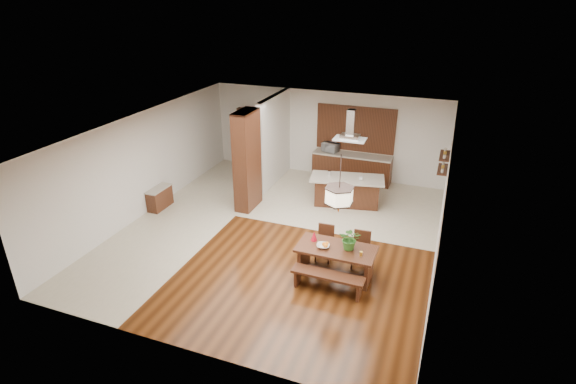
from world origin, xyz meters
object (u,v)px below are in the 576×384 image
at_px(island_cup, 361,179).
at_px(kitchen_island, 347,191).
at_px(hallway_console, 160,198).
at_px(dining_chair_left, 324,244).
at_px(dining_chair_right, 360,251).
at_px(dining_bench, 327,283).
at_px(foliage_plant, 350,239).
at_px(microwave, 330,147).
at_px(pendant_lantern, 340,184).
at_px(range_hood, 351,125).
at_px(fruit_bowl, 323,246).
at_px(dining_table, 336,255).

bearing_deg(island_cup, kitchen_island, 169.12).
height_order(hallway_console, dining_chair_left, dining_chair_left).
distance_m(dining_chair_left, dining_chair_right, 0.87).
xyz_separation_m(hallway_console, dining_chair_left, (5.32, -0.99, 0.12)).
relative_size(dining_chair_left, dining_chair_right, 0.99).
height_order(dining_bench, kitchen_island, kitchen_island).
height_order(foliage_plant, island_cup, foliage_plant).
height_order(hallway_console, dining_bench, hallway_console).
xyz_separation_m(foliage_plant, microwave, (-1.99, 5.50, 0.11)).
relative_size(dining_chair_right, pendant_lantern, 0.67).
bearing_deg(range_hood, kitchen_island, -90.00).
bearing_deg(range_hood, dining_chair_left, -85.97).
height_order(kitchen_island, microwave, microwave).
distance_m(pendant_lantern, foliage_plant, 1.29).
bearing_deg(pendant_lantern, hallway_console, 165.11).
xyz_separation_m(dining_chair_left, foliage_plant, (0.71, -0.48, 0.55)).
distance_m(pendant_lantern, fruit_bowl, 1.52).
relative_size(kitchen_island, range_hood, 2.53).
bearing_deg(foliage_plant, pendant_lantern, -169.07).
bearing_deg(dining_table, pendant_lantern, 0.00).
height_order(hallway_console, fruit_bowl, fruit_bowl).
bearing_deg(fruit_bowl, pendant_lantern, 16.34).
relative_size(dining_chair_left, range_hood, 0.97).
bearing_deg(pendant_lantern, foliage_plant, 10.93).
distance_m(dining_chair_right, fruit_bowl, 1.00).
bearing_deg(microwave, island_cup, -38.54).
bearing_deg(pendant_lantern, kitchen_island, 100.01).
xyz_separation_m(hallway_console, range_hood, (5.10, 2.16, 2.15)).
bearing_deg(microwave, foliage_plant, -55.70).
bearing_deg(pendant_lantern, fruit_bowl, -163.66).
distance_m(range_hood, microwave, 2.54).
height_order(range_hood, island_cup, range_hood).
relative_size(kitchen_island, microwave, 4.30).
relative_size(hallway_console, foliage_plant, 1.70).
xyz_separation_m(hallway_console, microwave, (4.04, 4.02, 0.78)).
height_order(dining_chair_left, foliage_plant, foliage_plant).
distance_m(dining_bench, kitchen_island, 4.37).
height_order(dining_bench, dining_chair_right, dining_chair_right).
bearing_deg(dining_chair_left, dining_chair_right, -2.77).
height_order(hallway_console, island_cup, island_cup).
relative_size(fruit_bowl, microwave, 0.53).
height_order(pendant_lantern, microwave, pendant_lantern).
bearing_deg(foliage_plant, kitchen_island, 104.39).
relative_size(dining_table, range_hood, 1.94).
bearing_deg(dining_table, foliage_plant, 10.93).
relative_size(dining_table, foliage_plant, 3.37).
bearing_deg(island_cup, dining_bench, -86.84).
bearing_deg(hallway_console, kitchen_island, 22.94).
bearing_deg(microwave, dining_bench, -60.21).
bearing_deg(dining_chair_right, dining_bench, -113.92).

